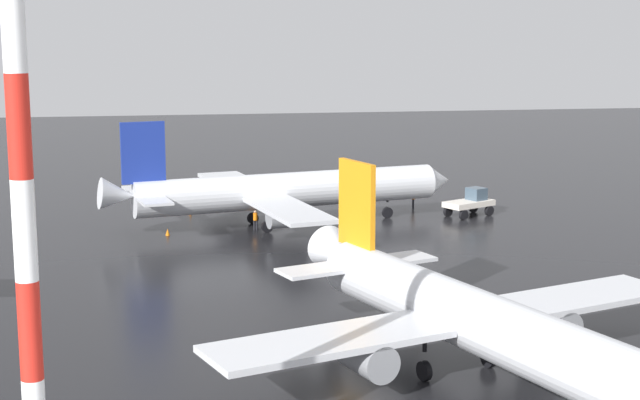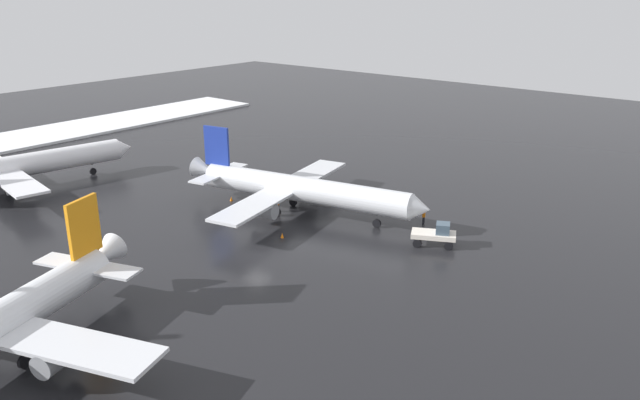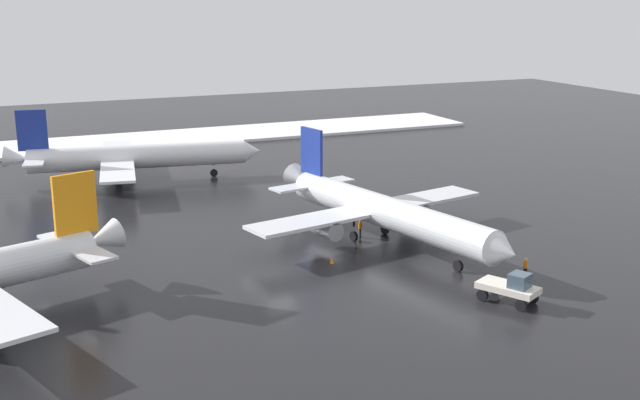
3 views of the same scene
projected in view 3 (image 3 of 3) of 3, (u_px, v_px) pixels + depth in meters
The scene contains 10 objects.
ground_plane at pixel (281, 277), 67.03m from camera, with size 240.00×240.00×0.00m, color black.
snow_bank_left at pixel (129, 141), 126.35m from camera, with size 14.00×116.00×0.45m, color white.
airplane_foreground_jet at pixel (383, 211), 75.46m from camera, with size 31.38×26.27×9.38m.
airplane_distant_tail at pixel (133, 157), 100.29m from camera, with size 26.35×31.56×9.40m.
pushback_tug at pixel (511, 287), 61.13m from camera, with size 5.10×4.04×2.50m.
ground_crew_near_tug at pixel (526, 266), 66.63m from camera, with size 0.36×0.36×1.71m.
ground_crew_by_nose_gear at pixel (360, 228), 77.58m from camera, with size 0.36×0.36×1.71m.
traffic_cone_near_nose at pixel (322, 217), 83.89m from camera, with size 0.36×0.36×0.55m, color orange.
traffic_cone_mid_line at pixel (409, 212), 85.52m from camera, with size 0.36×0.36×0.55m, color orange.
traffic_cone_wingtip_side at pixel (332, 260), 70.26m from camera, with size 0.36×0.36×0.55m, color orange.
Camera 3 is at (59.24, -22.41, 23.11)m, focal length 45.00 mm.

